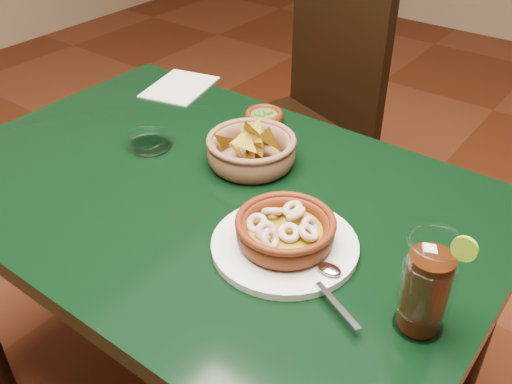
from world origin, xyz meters
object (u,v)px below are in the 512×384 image
Objects in this scene: dining_table at (211,225)px; dining_chair at (302,120)px; chip_basket at (251,150)px; cola_drink at (427,286)px; shrimp_plate at (285,234)px.

dining_table is 1.21× the size of dining_chair.
cola_drink reaches higher than chip_basket.
dining_chair is 2.87× the size of shrimp_plate.
shrimp_plate is 1.78× the size of cola_drink.
chip_basket is at bearing -67.79° from dining_chair.
shrimp_plate is at bearing -14.74° from dining_table.
chip_basket is at bearing 139.40° from shrimp_plate.
dining_table is 0.28m from shrimp_plate.
dining_chair is at bearing 112.21° from chip_basket.
cola_drink is at bearing -5.32° from shrimp_plate.
cola_drink is (0.27, -0.03, 0.05)m from shrimp_plate.
cola_drink is (0.51, -0.09, 0.18)m from dining_table.
dining_chair is 4.30× the size of chip_basket.
dining_table is 0.55m from cola_drink.
shrimp_plate is (0.46, -0.77, 0.24)m from dining_chair.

